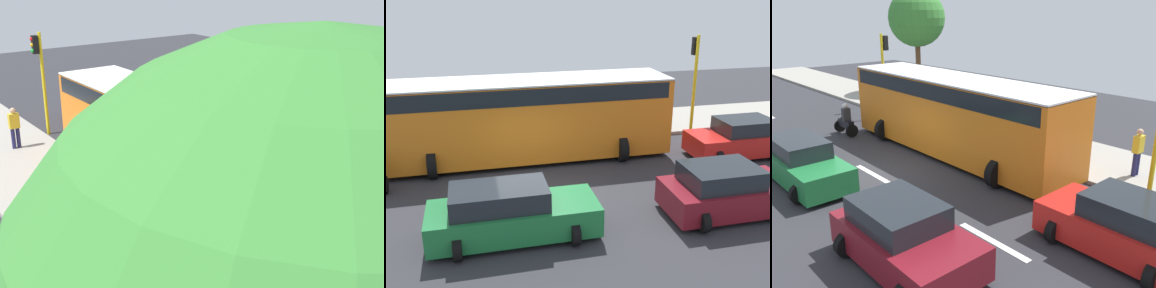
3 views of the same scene
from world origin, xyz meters
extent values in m
cube|color=#2D2D33|center=(0.00, 0.00, -0.05)|extent=(40.00, 60.00, 0.10)
cube|color=#9E998E|center=(7.00, 0.00, 0.07)|extent=(4.00, 60.00, 0.15)
cube|color=white|center=(0.00, -6.00, 0.01)|extent=(0.20, 2.40, 0.01)
cube|color=white|center=(0.00, 0.00, 0.01)|extent=(0.20, 2.40, 0.01)
cube|color=red|center=(1.97, -8.30, 0.56)|extent=(1.82, 3.80, 0.80)
cube|color=#1E2328|center=(1.97, -8.61, 1.24)|extent=(1.53, 2.13, 0.56)
cylinder|color=black|center=(1.17, -7.05, 0.32)|extent=(0.64, 0.22, 0.64)
cylinder|color=black|center=(2.77, -7.05, 0.32)|extent=(0.64, 0.22, 0.64)
cylinder|color=black|center=(2.77, -9.56, 0.32)|extent=(0.64, 0.22, 0.64)
cube|color=#1E7238|center=(-2.10, 0.96, 0.56)|extent=(1.71, 4.52, 0.80)
cube|color=#1E2328|center=(-2.10, 1.32, 1.24)|extent=(1.44, 2.53, 0.56)
cylinder|color=black|center=(-1.36, -0.53, 0.32)|extent=(0.64, 0.22, 0.64)
cylinder|color=black|center=(-2.85, -0.53, 0.32)|extent=(0.64, 0.22, 0.64)
cylinder|color=black|center=(-1.36, 2.46, 0.32)|extent=(0.64, 0.22, 0.64)
cylinder|color=black|center=(-2.85, 2.46, 0.32)|extent=(0.64, 0.22, 0.64)
cube|color=maroon|center=(-2.22, -5.37, 0.56)|extent=(1.92, 3.83, 0.80)
cube|color=#1E2328|center=(-2.22, -5.07, 1.24)|extent=(1.62, 2.14, 0.56)
cylinder|color=black|center=(-1.36, -6.64, 0.32)|extent=(0.64, 0.22, 0.64)
cylinder|color=black|center=(-1.36, -4.11, 0.32)|extent=(0.64, 0.22, 0.64)
cylinder|color=black|center=(-3.07, -4.11, 0.32)|extent=(0.64, 0.22, 0.64)
cube|color=orange|center=(3.66, -0.17, 1.65)|extent=(2.50, 11.00, 2.90)
cube|color=black|center=(3.66, -0.17, 2.75)|extent=(2.52, 10.56, 0.60)
cube|color=white|center=(3.66, -0.17, 3.12)|extent=(2.50, 11.00, 0.08)
cylinder|color=black|center=(2.56, 3.35, 0.50)|extent=(1.00, 0.30, 1.00)
cylinder|color=black|center=(4.76, 3.35, 0.50)|extent=(1.00, 0.30, 1.00)
cylinder|color=black|center=(2.56, -3.69, 0.50)|extent=(1.00, 0.30, 1.00)
cylinder|color=black|center=(4.76, -3.69, 0.50)|extent=(1.00, 0.30, 1.00)
cylinder|color=black|center=(1.60, 4.78, 0.30)|extent=(0.60, 0.10, 0.60)
cylinder|color=#1E1E4C|center=(6.54, -6.42, 0.57)|extent=(0.16, 0.16, 0.85)
cylinder|color=#1E1E4C|center=(6.74, -6.42, 0.57)|extent=(0.16, 0.16, 0.85)
cube|color=gold|center=(6.64, -6.42, 1.30)|extent=(0.40, 0.24, 0.60)
sphere|color=tan|center=(6.64, -6.42, 1.73)|extent=(0.22, 0.22, 0.22)
cylinder|color=yellow|center=(4.75, -7.77, 2.25)|extent=(0.14, 0.14, 4.50)
cube|color=black|center=(4.97, -7.77, 4.00)|extent=(0.24, 0.24, 0.76)
sphere|color=red|center=(5.09, -7.77, 4.24)|extent=(0.16, 0.16, 0.16)
sphere|color=#F2A50C|center=(5.09, -7.77, 4.00)|extent=(0.16, 0.16, 0.16)
sphere|color=green|center=(5.09, -7.77, 3.76)|extent=(0.16, 0.16, 0.16)
camera|label=1|loc=(12.75, 13.65, 7.42)|focal=48.45mm
camera|label=2|loc=(-12.78, 1.82, 6.43)|focal=41.62mm
camera|label=3|loc=(-6.71, -12.40, 5.68)|focal=38.41mm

